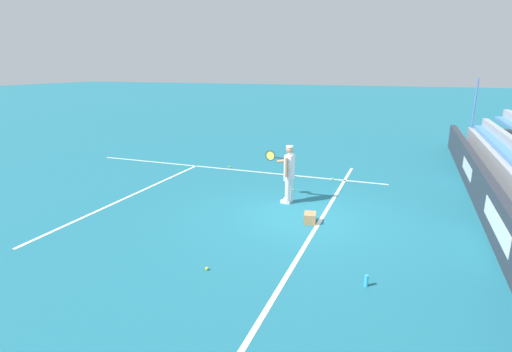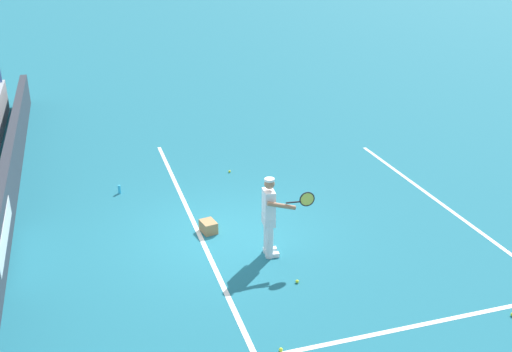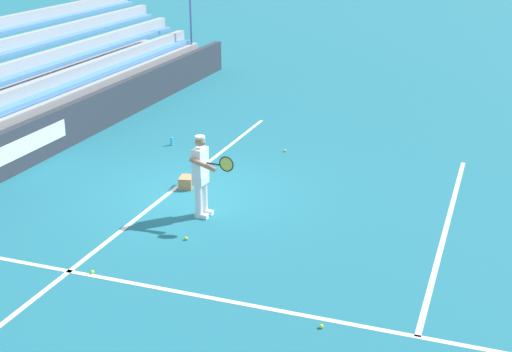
# 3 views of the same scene
# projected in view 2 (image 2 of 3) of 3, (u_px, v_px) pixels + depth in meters

# --- Properties ---
(ground_plane) EXTENTS (160.00, 160.00, 0.00)m
(ground_plane) POSITION_uv_depth(u_px,v_px,m) (223.00, 235.00, 13.18)
(ground_plane) COLOR #1E6B7F
(court_baseline_white) EXTENTS (12.00, 0.10, 0.01)m
(court_baseline_white) POSITION_uv_depth(u_px,v_px,m) (201.00, 238.00, 13.04)
(court_baseline_white) COLOR white
(court_baseline_white) RESTS_ON ground
(court_sideline_white) EXTENTS (0.10, 12.00, 0.01)m
(court_sideline_white) POSITION_uv_depth(u_px,v_px,m) (498.00, 309.00, 10.65)
(court_sideline_white) COLOR white
(court_sideline_white) RESTS_ON ground
(court_service_line_white) EXTENTS (8.22, 0.10, 0.01)m
(court_service_line_white) POSITION_uv_depth(u_px,v_px,m) (440.00, 203.00, 14.67)
(court_service_line_white) COLOR white
(court_service_line_white) RESTS_ON ground
(tennis_player) EXTENTS (0.62, 0.98, 1.71)m
(tennis_player) POSITION_uv_depth(u_px,v_px,m) (270.00, 216.00, 12.05)
(tennis_player) COLOR silver
(tennis_player) RESTS_ON ground
(ball_box_cardboard) EXTENTS (0.45, 0.37, 0.26)m
(ball_box_cardboard) POSITION_uv_depth(u_px,v_px,m) (208.00, 227.00, 13.26)
(ball_box_cardboard) COLOR #A87F51
(ball_box_cardboard) RESTS_ON ground
(tennis_ball_far_left) EXTENTS (0.07, 0.07, 0.07)m
(tennis_ball_far_left) POSITION_uv_depth(u_px,v_px,m) (297.00, 281.00, 11.41)
(tennis_ball_far_left) COLOR #CCE533
(tennis_ball_far_left) RESTS_ON ground
(tennis_ball_on_baseline) EXTENTS (0.07, 0.07, 0.07)m
(tennis_ball_on_baseline) POSITION_uv_depth(u_px,v_px,m) (281.00, 350.00, 9.59)
(tennis_ball_on_baseline) COLOR #CCE533
(tennis_ball_on_baseline) RESTS_ON ground
(tennis_ball_stray_back) EXTENTS (0.07, 0.07, 0.07)m
(tennis_ball_stray_back) POSITION_uv_depth(u_px,v_px,m) (230.00, 171.00, 16.46)
(tennis_ball_stray_back) COLOR #CCE533
(tennis_ball_stray_back) RESTS_ON ground
(tennis_ball_near_player) EXTENTS (0.07, 0.07, 0.07)m
(tennis_ball_near_player) POSITION_uv_depth(u_px,v_px,m) (512.00, 315.00, 10.44)
(tennis_ball_near_player) COLOR #CCE533
(tennis_ball_near_player) RESTS_ON ground
(water_bottle) EXTENTS (0.07, 0.07, 0.22)m
(water_bottle) POSITION_uv_depth(u_px,v_px,m) (119.00, 189.00, 15.16)
(water_bottle) COLOR #33B2E5
(water_bottle) RESTS_ON ground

